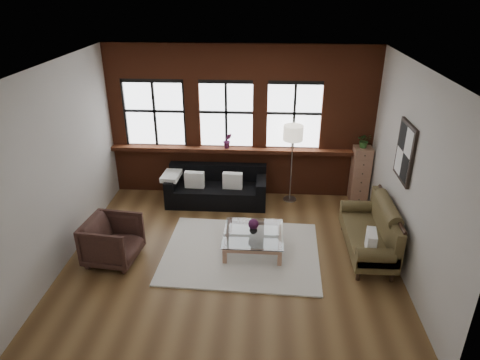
# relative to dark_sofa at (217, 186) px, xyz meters

# --- Properties ---
(floor) EXTENTS (5.50, 5.50, 0.00)m
(floor) POSITION_rel_dark_sofa_xyz_m (0.47, -1.90, -0.37)
(floor) COLOR brown
(floor) RESTS_ON ground
(ceiling) EXTENTS (5.50, 5.50, 0.00)m
(ceiling) POSITION_rel_dark_sofa_xyz_m (0.47, -1.90, 2.83)
(ceiling) COLOR white
(ceiling) RESTS_ON ground
(wall_back) EXTENTS (5.50, 0.00, 5.50)m
(wall_back) POSITION_rel_dark_sofa_xyz_m (0.47, 0.60, 1.23)
(wall_back) COLOR #B9B4AC
(wall_back) RESTS_ON ground
(wall_front) EXTENTS (5.50, 0.00, 5.50)m
(wall_front) POSITION_rel_dark_sofa_xyz_m (0.47, -4.40, 1.23)
(wall_front) COLOR #B9B4AC
(wall_front) RESTS_ON ground
(wall_left) EXTENTS (0.00, 5.00, 5.00)m
(wall_left) POSITION_rel_dark_sofa_xyz_m (-2.28, -1.90, 1.23)
(wall_left) COLOR #B9B4AC
(wall_left) RESTS_ON ground
(wall_right) EXTENTS (0.00, 5.00, 5.00)m
(wall_right) POSITION_rel_dark_sofa_xyz_m (3.22, -1.90, 1.23)
(wall_right) COLOR #B9B4AC
(wall_right) RESTS_ON ground
(brick_backwall) EXTENTS (5.50, 0.12, 3.20)m
(brick_backwall) POSITION_rel_dark_sofa_xyz_m (0.47, 0.54, 1.23)
(brick_backwall) COLOR maroon
(brick_backwall) RESTS_ON floor
(sill_ledge) EXTENTS (5.50, 0.30, 0.08)m
(sill_ledge) POSITION_rel_dark_sofa_xyz_m (0.47, 0.45, 0.67)
(sill_ledge) COLOR maroon
(sill_ledge) RESTS_ON brick_backwall
(window_left) EXTENTS (1.38, 0.10, 1.50)m
(window_left) POSITION_rel_dark_sofa_xyz_m (-1.33, 0.55, 1.38)
(window_left) COLOR black
(window_left) RESTS_ON brick_backwall
(window_mid) EXTENTS (1.38, 0.10, 1.50)m
(window_mid) POSITION_rel_dark_sofa_xyz_m (0.17, 0.55, 1.38)
(window_mid) COLOR black
(window_mid) RESTS_ON brick_backwall
(window_right) EXTENTS (1.38, 0.10, 1.50)m
(window_right) POSITION_rel_dark_sofa_xyz_m (1.57, 0.55, 1.38)
(window_right) COLOR black
(window_right) RESTS_ON brick_backwall
(wall_poster) EXTENTS (0.05, 0.74, 0.94)m
(wall_poster) POSITION_rel_dark_sofa_xyz_m (3.19, -1.60, 1.48)
(wall_poster) COLOR black
(wall_poster) RESTS_ON wall_right
(shag_rug) EXTENTS (2.73, 2.18, 0.03)m
(shag_rug) POSITION_rel_dark_sofa_xyz_m (0.63, -1.83, -0.36)
(shag_rug) COLOR silver
(shag_rug) RESTS_ON floor
(dark_sofa) EXTENTS (2.07, 0.84, 0.75)m
(dark_sofa) POSITION_rel_dark_sofa_xyz_m (0.00, 0.00, 0.00)
(dark_sofa) COLOR black
(dark_sofa) RESTS_ON floor
(pillow_a) EXTENTS (0.41, 0.16, 0.34)m
(pillow_a) POSITION_rel_dark_sofa_xyz_m (-0.44, -0.10, 0.19)
(pillow_a) COLOR white
(pillow_a) RESTS_ON dark_sofa
(pillow_b) EXTENTS (0.41, 0.16, 0.34)m
(pillow_b) POSITION_rel_dark_sofa_xyz_m (0.34, -0.10, 0.19)
(pillow_b) COLOR white
(pillow_b) RESTS_ON dark_sofa
(vintage_settee) EXTENTS (0.78, 1.76, 0.94)m
(vintage_settee) POSITION_rel_dark_sofa_xyz_m (2.77, -1.69, 0.09)
(vintage_settee) COLOR #4F4224
(vintage_settee) RESTS_ON floor
(pillow_settee) EXTENTS (0.19, 0.40, 0.34)m
(pillow_settee) POSITION_rel_dark_sofa_xyz_m (2.69, -2.23, 0.21)
(pillow_settee) COLOR white
(pillow_settee) RESTS_ON vintage_settee
(armchair) EXTENTS (0.93, 0.91, 0.76)m
(armchair) POSITION_rel_dark_sofa_xyz_m (-1.49, -2.16, 0.01)
(armchair) COLOR #36201B
(armchair) RESTS_ON floor
(coffee_table) EXTENTS (1.04, 1.04, 0.35)m
(coffee_table) POSITION_rel_dark_sofa_xyz_m (0.83, -1.71, -0.21)
(coffee_table) COLOR #A07157
(coffee_table) RESTS_ON shag_rug
(vase) EXTENTS (0.16, 0.16, 0.14)m
(vase) POSITION_rel_dark_sofa_xyz_m (0.83, -1.71, 0.03)
(vase) COLOR #B2B2B2
(vase) RESTS_ON coffee_table
(flowers) EXTENTS (0.18, 0.18, 0.18)m
(flowers) POSITION_rel_dark_sofa_xyz_m (0.83, -1.71, 0.14)
(flowers) COLOR #4F1B42
(flowers) RESTS_ON vase
(drawer_chest) EXTENTS (0.37, 0.37, 1.20)m
(drawer_chest) POSITION_rel_dark_sofa_xyz_m (3.00, 0.31, 0.22)
(drawer_chest) COLOR #A07157
(drawer_chest) RESTS_ON floor
(potted_plant_top) EXTENTS (0.32, 0.29, 0.31)m
(potted_plant_top) POSITION_rel_dark_sofa_xyz_m (3.00, 0.31, 0.98)
(potted_plant_top) COLOR #2D5923
(potted_plant_top) RESTS_ON drawer_chest
(floor_lamp) EXTENTS (0.40, 0.40, 1.82)m
(floor_lamp) POSITION_rel_dark_sofa_xyz_m (1.55, 0.21, 0.53)
(floor_lamp) COLOR #A5A5A8
(floor_lamp) RESTS_ON floor
(sill_plant) EXTENTS (0.21, 0.18, 0.33)m
(sill_plant) POSITION_rel_dark_sofa_xyz_m (0.20, 0.42, 0.87)
(sill_plant) COLOR #4F1B42
(sill_plant) RESTS_ON sill_ledge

